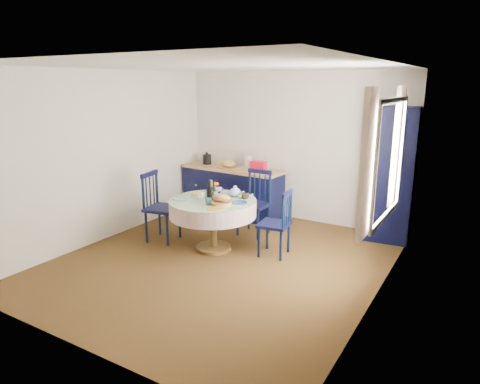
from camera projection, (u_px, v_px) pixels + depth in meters
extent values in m
plane|color=black|center=(221.00, 261.00, 5.69)|extent=(4.50, 4.50, 0.00)
plane|color=white|center=(219.00, 66.00, 5.07)|extent=(4.50, 4.50, 0.00)
cube|color=silver|center=(293.00, 147.00, 7.25)|extent=(4.00, 0.02, 2.50)
cube|color=silver|center=(108.00, 156.00, 6.37)|extent=(0.02, 4.50, 2.50)
cube|color=silver|center=(383.00, 189.00, 4.39)|extent=(0.02, 4.50, 2.50)
plane|color=white|center=(391.00, 160.00, 4.58)|extent=(0.00, 1.20, 1.20)
cube|color=beige|center=(367.00, 165.00, 4.02)|extent=(0.05, 0.34, 1.45)
cube|color=beige|center=(397.00, 147.00, 5.19)|extent=(0.05, 0.34, 1.45)
cube|color=black|center=(232.00, 192.00, 7.67)|extent=(1.87, 0.67, 0.81)
cube|color=#AD7A4F|center=(232.00, 169.00, 7.56)|extent=(1.94, 0.71, 0.04)
cube|color=maroon|center=(258.00, 166.00, 7.30)|extent=(0.27, 0.16, 0.16)
cube|color=#AD7A4F|center=(228.00, 168.00, 7.52)|extent=(0.35, 0.26, 0.02)
ellipsoid|color=tan|center=(228.00, 163.00, 7.50)|extent=(0.31, 0.20, 0.13)
cylinder|color=silver|center=(248.00, 162.00, 7.48)|extent=(0.12, 0.12, 0.22)
cube|color=black|center=(389.00, 175.00, 6.29)|extent=(0.74, 0.56, 1.98)
cylinder|color=white|center=(367.00, 169.00, 6.18)|extent=(0.04, 0.02, 0.04)
cylinder|color=white|center=(364.00, 209.00, 6.33)|extent=(0.04, 0.02, 0.04)
cylinder|color=#4E3A16|center=(214.00, 248.00, 6.10)|extent=(0.50, 0.50, 0.05)
cylinder|color=#4E3A16|center=(213.00, 225.00, 6.01)|extent=(0.11, 0.11, 0.66)
cylinder|color=#4E3A16|center=(213.00, 202.00, 5.93)|extent=(1.15, 1.15, 0.03)
cylinder|color=white|center=(213.00, 208.00, 5.95)|extent=(1.21, 1.21, 0.22)
cylinder|color=beige|center=(213.00, 200.00, 5.92)|extent=(1.21, 1.21, 0.01)
cylinder|color=#88B2BA|center=(180.00, 198.00, 5.99)|extent=(0.22, 0.22, 0.01)
cylinder|color=gold|center=(215.00, 208.00, 5.50)|extent=(0.22, 0.22, 0.01)
cylinder|color=navy|center=(239.00, 202.00, 5.77)|extent=(0.22, 0.22, 0.01)
cylinder|color=#84B16D|center=(236.00, 193.00, 6.26)|extent=(0.22, 0.22, 0.01)
cylinder|color=gold|center=(199.00, 193.00, 6.28)|extent=(0.22, 0.22, 0.01)
cylinder|color=olive|center=(221.00, 203.00, 5.66)|extent=(0.28, 0.28, 0.05)
ellipsoid|color=tan|center=(221.00, 198.00, 5.64)|extent=(0.26, 0.16, 0.11)
cube|color=silver|center=(210.00, 195.00, 6.10)|extent=(0.10, 0.07, 0.04)
cylinder|color=black|center=(167.00, 230.00, 6.18)|extent=(0.04, 0.04, 0.48)
cylinder|color=black|center=(180.00, 222.00, 6.52)|extent=(0.04, 0.04, 0.48)
cylinder|color=black|center=(146.00, 227.00, 6.30)|extent=(0.04, 0.04, 0.48)
cylinder|color=black|center=(160.00, 220.00, 6.64)|extent=(0.04, 0.04, 0.48)
cube|color=black|center=(163.00, 208.00, 6.35)|extent=(0.52, 0.53, 0.04)
cylinder|color=black|center=(143.00, 193.00, 6.18)|extent=(0.04, 0.04, 0.53)
cylinder|color=black|center=(157.00, 187.00, 6.52)|extent=(0.04, 0.04, 0.53)
cube|color=black|center=(149.00, 174.00, 6.29)|extent=(0.12, 0.42, 0.07)
cylinder|color=black|center=(146.00, 193.00, 6.27)|extent=(0.02, 0.02, 0.44)
cylinder|color=black|center=(150.00, 191.00, 6.36)|extent=(0.02, 0.02, 0.44)
cylinder|color=black|center=(154.00, 190.00, 6.45)|extent=(0.02, 0.02, 0.44)
cylinder|color=black|center=(238.00, 221.00, 6.62)|extent=(0.04, 0.04, 0.46)
cylinder|color=black|center=(258.00, 225.00, 6.43)|extent=(0.04, 0.04, 0.46)
cylinder|color=black|center=(249.00, 215.00, 6.90)|extent=(0.04, 0.04, 0.46)
cylinder|color=black|center=(269.00, 219.00, 6.71)|extent=(0.04, 0.04, 0.46)
cube|color=black|center=(253.00, 205.00, 6.60)|extent=(0.46, 0.44, 0.04)
cylinder|color=black|center=(250.00, 185.00, 6.79)|extent=(0.04, 0.04, 0.51)
cylinder|color=black|center=(270.00, 188.00, 6.60)|extent=(0.04, 0.04, 0.51)
cube|color=black|center=(260.00, 171.00, 6.64)|extent=(0.41, 0.05, 0.06)
cylinder|color=black|center=(254.00, 187.00, 6.75)|extent=(0.02, 0.02, 0.43)
cylinder|color=black|center=(260.00, 187.00, 6.70)|extent=(0.02, 0.02, 0.43)
cylinder|color=black|center=(265.00, 188.00, 6.65)|extent=(0.02, 0.02, 0.43)
cylinder|color=black|center=(267.00, 235.00, 6.07)|extent=(0.04, 0.04, 0.42)
cylinder|color=black|center=(259.00, 243.00, 5.78)|extent=(0.04, 0.04, 0.42)
cylinder|color=black|center=(288.00, 238.00, 5.95)|extent=(0.04, 0.04, 0.42)
cylinder|color=black|center=(281.00, 246.00, 5.66)|extent=(0.04, 0.04, 0.42)
cube|color=black|center=(274.00, 224.00, 5.81)|extent=(0.44, 0.46, 0.04)
cylinder|color=black|center=(291.00, 206.00, 5.83)|extent=(0.04, 0.04, 0.47)
cylinder|color=black|center=(283.00, 213.00, 5.53)|extent=(0.04, 0.04, 0.47)
cube|color=black|center=(287.00, 194.00, 5.63)|extent=(0.08, 0.37, 0.06)
cylinder|color=black|center=(289.00, 209.00, 5.76)|extent=(0.02, 0.02, 0.39)
cylinder|color=black|center=(287.00, 211.00, 5.69)|extent=(0.02, 0.02, 0.39)
cylinder|color=black|center=(285.00, 212.00, 5.61)|extent=(0.02, 0.02, 0.39)
imported|color=silver|center=(202.00, 195.00, 5.97)|extent=(0.13, 0.13, 0.11)
imported|color=#2D6C66|center=(209.00, 202.00, 5.67)|extent=(0.10, 0.10, 0.09)
imported|color=black|center=(245.00, 196.00, 5.97)|extent=(0.11, 0.11, 0.09)
imported|color=silver|center=(219.00, 191.00, 6.25)|extent=(0.10, 0.10, 0.09)
imported|color=navy|center=(215.00, 192.00, 6.25)|extent=(0.23, 0.23, 0.06)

